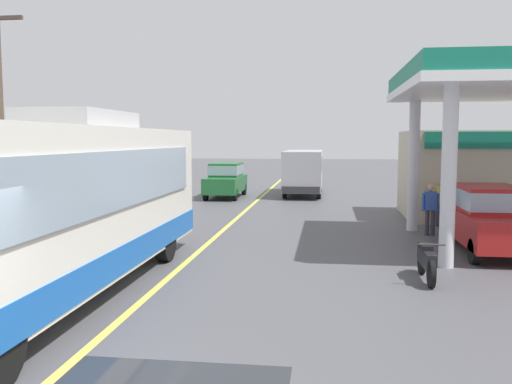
{
  "coord_description": "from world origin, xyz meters",
  "views": [
    {
      "loc": [
        3.49,
        -5.26,
        3.09
      ],
      "look_at": [
        1.5,
        10.0,
        1.6
      ],
      "focal_mm": 38.47,
      "sensor_mm": 36.0,
      "label": 1
    }
  ],
  "objects_px": {
    "coach_bus_main": "(60,210)",
    "minibus_opposing_lane": "(304,168)",
    "motorcycle_parked_forecourt": "(426,260)",
    "pedestrian_near_pump": "(430,207)",
    "car_at_pump": "(489,215)",
    "pedestrian_by_shop": "(441,200)",
    "car_trailing_behind_bus": "(226,178)"
  },
  "relations": [
    {
      "from": "pedestrian_near_pump",
      "to": "car_trailing_behind_bus",
      "type": "height_order",
      "value": "car_trailing_behind_bus"
    },
    {
      "from": "coach_bus_main",
      "to": "pedestrian_by_shop",
      "type": "distance_m",
      "value": 13.53
    },
    {
      "from": "minibus_opposing_lane",
      "to": "car_trailing_behind_bus",
      "type": "bearing_deg",
      "value": -155.52
    },
    {
      "from": "pedestrian_near_pump",
      "to": "car_trailing_behind_bus",
      "type": "relative_size",
      "value": 0.4
    },
    {
      "from": "coach_bus_main",
      "to": "car_at_pump",
      "type": "relative_size",
      "value": 2.63
    },
    {
      "from": "coach_bus_main",
      "to": "car_at_pump",
      "type": "distance_m",
      "value": 11.06
    },
    {
      "from": "coach_bus_main",
      "to": "car_at_pump",
      "type": "bearing_deg",
      "value": 30.22
    },
    {
      "from": "pedestrian_near_pump",
      "to": "car_at_pump",
      "type": "bearing_deg",
      "value": -66.38
    },
    {
      "from": "coach_bus_main",
      "to": "car_trailing_behind_bus",
      "type": "relative_size",
      "value": 2.63
    },
    {
      "from": "car_at_pump",
      "to": "pedestrian_near_pump",
      "type": "height_order",
      "value": "car_at_pump"
    },
    {
      "from": "car_at_pump",
      "to": "pedestrian_near_pump",
      "type": "xyz_separation_m",
      "value": [
        -1.09,
        2.5,
        -0.08
      ]
    },
    {
      "from": "motorcycle_parked_forecourt",
      "to": "pedestrian_near_pump",
      "type": "bearing_deg",
      "value": 79.13
    },
    {
      "from": "coach_bus_main",
      "to": "pedestrian_by_shop",
      "type": "xyz_separation_m",
      "value": [
        9.14,
        9.95,
        -0.79
      ]
    },
    {
      "from": "coach_bus_main",
      "to": "motorcycle_parked_forecourt",
      "type": "relative_size",
      "value": 6.13
    },
    {
      "from": "car_trailing_behind_bus",
      "to": "minibus_opposing_lane",
      "type": "bearing_deg",
      "value": 24.48
    },
    {
      "from": "coach_bus_main",
      "to": "pedestrian_near_pump",
      "type": "relative_size",
      "value": 6.65
    },
    {
      "from": "car_at_pump",
      "to": "pedestrian_by_shop",
      "type": "distance_m",
      "value": 4.41
    },
    {
      "from": "motorcycle_parked_forecourt",
      "to": "minibus_opposing_lane",
      "type": "bearing_deg",
      "value": 100.84
    },
    {
      "from": "minibus_opposing_lane",
      "to": "car_trailing_behind_bus",
      "type": "distance_m",
      "value": 4.45
    },
    {
      "from": "coach_bus_main",
      "to": "car_trailing_behind_bus",
      "type": "bearing_deg",
      "value": 90.56
    },
    {
      "from": "minibus_opposing_lane",
      "to": "car_trailing_behind_bus",
      "type": "relative_size",
      "value": 1.46
    },
    {
      "from": "pedestrian_near_pump",
      "to": "pedestrian_by_shop",
      "type": "xyz_separation_m",
      "value": [
        0.69,
        1.89,
        0.0
      ]
    },
    {
      "from": "car_at_pump",
      "to": "pedestrian_by_shop",
      "type": "relative_size",
      "value": 2.53
    },
    {
      "from": "car_at_pump",
      "to": "motorcycle_parked_forecourt",
      "type": "height_order",
      "value": "car_at_pump"
    },
    {
      "from": "minibus_opposing_lane",
      "to": "motorcycle_parked_forecourt",
      "type": "height_order",
      "value": "minibus_opposing_lane"
    },
    {
      "from": "car_at_pump",
      "to": "car_trailing_behind_bus",
      "type": "relative_size",
      "value": 1.0
    },
    {
      "from": "car_at_pump",
      "to": "minibus_opposing_lane",
      "type": "bearing_deg",
      "value": 110.98
    },
    {
      "from": "minibus_opposing_lane",
      "to": "pedestrian_near_pump",
      "type": "xyz_separation_m",
      "value": [
        4.6,
        -12.35,
        -0.54
      ]
    },
    {
      "from": "minibus_opposing_lane",
      "to": "motorcycle_parked_forecourt",
      "type": "xyz_separation_m",
      "value": [
        3.48,
        -18.18,
        -1.03
      ]
    },
    {
      "from": "motorcycle_parked_forecourt",
      "to": "pedestrian_near_pump",
      "type": "xyz_separation_m",
      "value": [
        1.12,
        5.83,
        0.49
      ]
    },
    {
      "from": "minibus_opposing_lane",
      "to": "pedestrian_by_shop",
      "type": "height_order",
      "value": "minibus_opposing_lane"
    },
    {
      "from": "coach_bus_main",
      "to": "minibus_opposing_lane",
      "type": "xyz_separation_m",
      "value": [
        3.85,
        20.4,
        -0.25
      ]
    }
  ]
}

